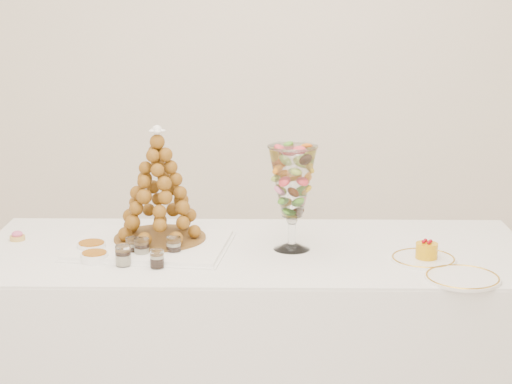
{
  "coord_description": "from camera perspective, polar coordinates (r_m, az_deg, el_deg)",
  "views": [
    {
      "loc": [
        0.33,
        -2.71,
        1.68
      ],
      "look_at": [
        0.11,
        0.22,
        0.95
      ],
      "focal_mm": 60.0,
      "sensor_mm": 36.0,
      "label": 1
    }
  ],
  "objects": [
    {
      "name": "verrine_b",
      "position": [
        2.97,
        -7.63,
        -3.73
      ],
      "size": [
        0.06,
        0.06,
        0.07
      ],
      "primitive_type": "cylinder",
      "rotation": [
        0.0,
        0.0,
        -0.31
      ],
      "color": "white",
      "rests_on": "buffet_table"
    },
    {
      "name": "mousse_cake",
      "position": [
        2.97,
        11.31,
        -3.84
      ],
      "size": [
        0.08,
        0.08,
        0.07
      ],
      "color": "#DE9F0A",
      "rests_on": "cake_plate"
    },
    {
      "name": "lace_tray",
      "position": [
        3.09,
        -7.08,
        -3.54
      ],
      "size": [
        0.56,
        0.44,
        0.02
      ],
      "primitive_type": "cube",
      "rotation": [
        0.0,
        0.0,
        -0.07
      ],
      "color": "white",
      "rests_on": "buffet_table"
    },
    {
      "name": "buffet_table",
      "position": [
        3.18,
        -0.08,
        -10.24
      ],
      "size": [
        2.01,
        0.9,
        0.75
      ],
      "rotation": [
        0.0,
        0.0,
        0.06
      ],
      "color": "white",
      "rests_on": "ground"
    },
    {
      "name": "ramekin_back",
      "position": [
        3.07,
        -10.91,
        -3.65
      ],
      "size": [
        0.1,
        0.1,
        0.03
      ],
      "primitive_type": "cylinder",
      "color": "white",
      "rests_on": "buffet_table"
    },
    {
      "name": "macaron_vase",
      "position": [
        2.99,
        2.44,
        0.61
      ],
      "size": [
        0.17,
        0.17,
        0.37
      ],
      "color": "white",
      "rests_on": "buffet_table"
    },
    {
      "name": "verrine_c",
      "position": [
        2.98,
        -5.51,
        -3.63
      ],
      "size": [
        0.05,
        0.05,
        0.07
      ],
      "primitive_type": "cylinder",
      "rotation": [
        0.0,
        0.0,
        -0.03
      ],
      "color": "white",
      "rests_on": "buffet_table"
    },
    {
      "name": "ramekin_front",
      "position": [
        2.97,
        -10.72,
        -4.3
      ],
      "size": [
        0.09,
        0.09,
        0.03
      ],
      "primitive_type": "cylinder",
      "color": "white",
      "rests_on": "buffet_table"
    },
    {
      "name": "verrine_d",
      "position": [
        2.9,
        -8.85,
        -4.21
      ],
      "size": [
        0.06,
        0.06,
        0.07
      ],
      "primitive_type": "cylinder",
      "rotation": [
        0.0,
        0.0,
        0.1
      ],
      "color": "white",
      "rests_on": "buffet_table"
    },
    {
      "name": "verrine_e",
      "position": [
        2.87,
        -6.62,
        -4.45
      ],
      "size": [
        0.05,
        0.05,
        0.06
      ],
      "primitive_type": "cylinder",
      "rotation": [
        0.0,
        0.0,
        0.11
      ],
      "color": "white",
      "rests_on": "buffet_table"
    },
    {
      "name": "spare_plate",
      "position": [
        2.83,
        13.6,
        -5.6
      ],
      "size": [
        0.24,
        0.24,
        0.01
      ],
      "primitive_type": "cylinder",
      "color": "white",
      "rests_on": "buffet_table"
    },
    {
      "name": "croquembouche",
      "position": [
        3.08,
        -6.52,
        0.5
      ],
      "size": [
        0.33,
        0.33,
        0.42
      ],
      "rotation": [
        0.0,
        0.0,
        0.15
      ],
      "color": "brown",
      "rests_on": "lace_tray"
    },
    {
      "name": "pink_tart",
      "position": [
        3.27,
        -15.62,
        -2.86
      ],
      "size": [
        0.06,
        0.06,
        0.04
      ],
      "color": "tan",
      "rests_on": "buffet_table"
    },
    {
      "name": "verrine_a",
      "position": [
        3.0,
        -8.22,
        -3.62
      ],
      "size": [
        0.05,
        0.05,
        0.07
      ],
      "primitive_type": "cylinder",
      "rotation": [
        0.0,
        0.0,
        0.1
      ],
      "color": "white",
      "rests_on": "buffet_table"
    },
    {
      "name": "cake_plate",
      "position": [
        2.98,
        11.09,
        -4.42
      ],
      "size": [
        0.22,
        0.22,
        0.01
      ],
      "primitive_type": "cylinder",
      "color": "white",
      "rests_on": "buffet_table"
    }
  ]
}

